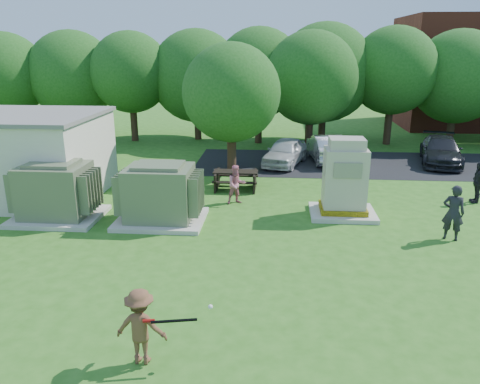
# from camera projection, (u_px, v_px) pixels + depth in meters

# --- Properties ---
(ground) EXTENTS (120.00, 120.00, 0.00)m
(ground) POSITION_uv_depth(u_px,v_px,m) (228.00, 288.00, 11.85)
(ground) COLOR #2D6619
(ground) RESTS_ON ground
(parking_strip) EXTENTS (20.00, 6.00, 0.01)m
(parking_strip) POSITION_uv_depth(u_px,v_px,m) (389.00, 164.00, 24.16)
(parking_strip) COLOR #232326
(parking_strip) RESTS_ON ground
(transformer_left) EXTENTS (3.00, 2.40, 2.07)m
(transformer_left) POSITION_uv_depth(u_px,v_px,m) (56.00, 192.00, 16.33)
(transformer_left) COLOR beige
(transformer_left) RESTS_ON ground
(transformer_right) EXTENTS (3.00, 2.40, 2.07)m
(transformer_right) POSITION_uv_depth(u_px,v_px,m) (160.00, 195.00, 16.05)
(transformer_right) COLOR beige
(transformer_right) RESTS_ON ground
(generator_cabinet) EXTENTS (2.31, 1.89, 2.82)m
(generator_cabinet) POSITION_uv_depth(u_px,v_px,m) (344.00, 182.00, 16.60)
(generator_cabinet) COLOR beige
(generator_cabinet) RESTS_ON ground
(picnic_table) EXTENTS (1.87, 1.40, 0.80)m
(picnic_table) POSITION_uv_depth(u_px,v_px,m) (236.00, 178.00, 19.87)
(picnic_table) COLOR black
(picnic_table) RESTS_ON ground
(batter) EXTENTS (1.02, 0.62, 1.54)m
(batter) POSITION_uv_depth(u_px,v_px,m) (141.00, 327.00, 8.87)
(batter) COLOR brown
(batter) RESTS_ON ground
(person_by_generator) EXTENTS (0.76, 0.63, 1.79)m
(person_by_generator) POSITION_uv_depth(u_px,v_px,m) (453.00, 213.00, 14.56)
(person_by_generator) COLOR black
(person_by_generator) RESTS_ON ground
(person_at_picnic) EXTENTS (0.91, 0.82, 1.52)m
(person_at_picnic) POSITION_uv_depth(u_px,v_px,m) (236.00, 185.00, 17.99)
(person_at_picnic) COLOR #CE6D82
(person_at_picnic) RESTS_ON ground
(person_walking_right) EXTENTS (0.47, 0.98, 1.62)m
(person_walking_right) POSITION_uv_depth(u_px,v_px,m) (478.00, 182.00, 18.10)
(person_walking_right) COLOR black
(person_walking_right) RESTS_ON ground
(car_white) EXTENTS (2.66, 4.21, 1.34)m
(car_white) POSITION_uv_depth(u_px,v_px,m) (285.00, 152.00, 24.00)
(car_white) COLOR silver
(car_white) RESTS_ON ground
(car_silver_a) EXTENTS (1.93, 4.43, 1.42)m
(car_silver_a) POSITION_uv_depth(u_px,v_px,m) (326.00, 148.00, 24.74)
(car_silver_a) COLOR #B2B1B6
(car_silver_a) RESTS_ON ground
(car_dark) EXTENTS (2.92, 5.00, 1.36)m
(car_dark) POSITION_uv_depth(u_px,v_px,m) (441.00, 151.00, 24.24)
(car_dark) COLOR black
(car_dark) RESTS_ON ground
(batting_equipment) EXTENTS (1.27, 0.43, 0.24)m
(batting_equipment) POSITION_uv_depth(u_px,v_px,m) (175.00, 318.00, 8.65)
(batting_equipment) COLOR black
(batting_equipment) RESTS_ON ground
(tree_row) EXTENTS (41.30, 13.30, 7.30)m
(tree_row) POSITION_uv_depth(u_px,v_px,m) (288.00, 76.00, 28.08)
(tree_row) COLOR #47301E
(tree_row) RESTS_ON ground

